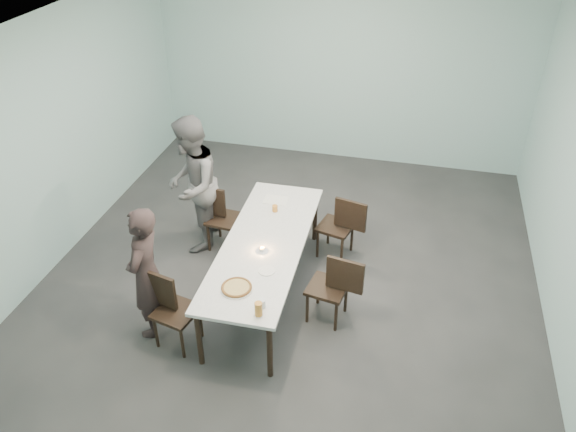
% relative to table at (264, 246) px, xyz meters
% --- Properties ---
extents(ground, '(7.00, 7.00, 0.00)m').
position_rel_table_xyz_m(ground, '(0.22, 0.26, -0.69)').
color(ground, '#333335').
rests_on(ground, ground).
extents(room_shell, '(6.02, 7.02, 3.01)m').
position_rel_table_xyz_m(room_shell, '(0.22, 0.26, 1.33)').
color(room_shell, '#A8D2D3').
rests_on(room_shell, ground).
extents(table, '(0.94, 2.61, 0.75)m').
position_rel_table_xyz_m(table, '(0.00, 0.00, 0.00)').
color(table, white).
rests_on(table, ground).
extents(chair_near_left, '(0.65, 0.50, 0.87)m').
position_rel_table_xyz_m(chair_near_left, '(-0.77, -0.98, -0.19)').
color(chair_near_left, black).
rests_on(chair_near_left, ground).
extents(chair_far_left, '(0.63, 0.45, 0.87)m').
position_rel_table_xyz_m(chair_far_left, '(-0.85, 0.80, -0.19)').
color(chair_far_left, black).
rests_on(chair_far_left, ground).
extents(chair_near_right, '(0.64, 0.49, 0.87)m').
position_rel_table_xyz_m(chair_near_right, '(0.87, -0.24, -0.19)').
color(chair_near_right, black).
rests_on(chair_near_right, ground).
extents(chair_far_right, '(0.65, 0.51, 0.87)m').
position_rel_table_xyz_m(chair_far_right, '(0.75, 0.95, -0.19)').
color(chair_far_right, black).
rests_on(chair_far_right, ground).
extents(diner_near, '(0.41, 0.59, 1.56)m').
position_rel_table_xyz_m(diner_near, '(-1.04, -0.86, 0.09)').
color(diner_near, black).
rests_on(diner_near, ground).
extents(diner_far, '(0.82, 0.98, 1.82)m').
position_rel_table_xyz_m(diner_far, '(-1.17, 0.76, 0.22)').
color(diner_far, slate).
rests_on(diner_far, ground).
extents(pizza, '(0.34, 0.34, 0.04)m').
position_rel_table_xyz_m(pizza, '(-0.06, -0.84, 0.08)').
color(pizza, white).
rests_on(pizza, table).
extents(side_plate, '(0.18, 0.18, 0.01)m').
position_rel_table_xyz_m(side_plate, '(0.16, -0.49, 0.06)').
color(side_plate, white).
rests_on(side_plate, table).
extents(beer_glass, '(0.08, 0.08, 0.15)m').
position_rel_table_xyz_m(beer_glass, '(0.27, -1.15, 0.13)').
color(beer_glass, orange).
rests_on(beer_glass, table).
extents(water_tumbler, '(0.08, 0.08, 0.09)m').
position_rel_table_xyz_m(water_tumbler, '(0.27, -1.03, 0.10)').
color(water_tumbler, silver).
rests_on(water_tumbler, table).
extents(tealight, '(0.06, 0.06, 0.05)m').
position_rel_table_xyz_m(tealight, '(0.02, -0.16, 0.08)').
color(tealight, silver).
rests_on(tealight, table).
extents(amber_tumbler, '(0.07, 0.07, 0.08)m').
position_rel_table_xyz_m(amber_tumbler, '(-0.05, 0.66, 0.10)').
color(amber_tumbler, orange).
rests_on(amber_tumbler, table).
extents(menu, '(0.30, 0.23, 0.01)m').
position_rel_table_xyz_m(menu, '(-0.11, 0.91, 0.06)').
color(menu, silver).
rests_on(menu, table).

